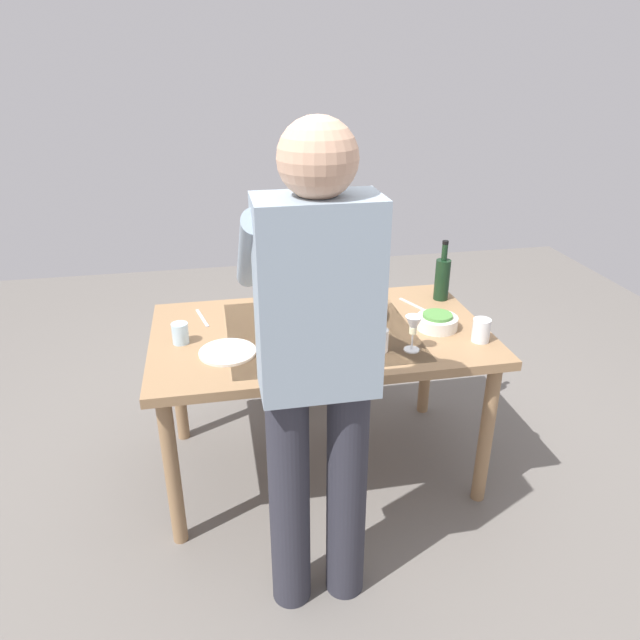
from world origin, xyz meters
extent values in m
plane|color=#66605B|center=(0.00, 0.00, 0.00)|extent=(6.00, 6.00, 0.00)
cube|color=#93704C|center=(0.00, 0.00, 0.71)|extent=(1.45, 0.86, 0.04)
cube|color=beige|center=(0.00, 0.00, 0.73)|extent=(0.80, 0.73, 0.00)
cylinder|color=#93704C|center=(-0.66, -0.36, 0.34)|extent=(0.06, 0.06, 0.69)
cylinder|color=#93704C|center=(0.66, -0.36, 0.34)|extent=(0.06, 0.06, 0.69)
cylinder|color=#93704C|center=(-0.66, 0.36, 0.34)|extent=(0.06, 0.06, 0.69)
cylinder|color=#93704C|center=(0.66, 0.36, 0.34)|extent=(0.06, 0.06, 0.69)
cube|color=brown|center=(-0.02, -0.73, 0.45)|extent=(0.40, 0.40, 0.04)
cube|color=#93704C|center=(-0.02, -0.91, 0.70)|extent=(0.40, 0.04, 0.45)
cylinder|color=#93704C|center=(-0.19, -0.90, 0.23)|extent=(0.04, 0.04, 0.43)
cylinder|color=#93704C|center=(0.15, -0.90, 0.23)|extent=(0.04, 0.04, 0.43)
cylinder|color=#93704C|center=(-0.19, -0.56, 0.23)|extent=(0.04, 0.04, 0.43)
cylinder|color=#93704C|center=(0.15, -0.56, 0.23)|extent=(0.04, 0.04, 0.43)
cylinder|color=#2D2D38|center=(0.24, 0.71, 0.44)|extent=(0.14, 0.14, 0.88)
cylinder|color=#2D2D38|center=(0.04, 0.71, 0.44)|extent=(0.14, 0.14, 0.88)
cube|color=#8C9EAD|center=(0.14, 0.71, 1.18)|extent=(0.36, 0.20, 0.60)
sphere|color=tan|center=(0.14, 0.71, 1.58)|extent=(0.22, 0.22, 0.22)
cylinder|color=#8C9EAD|center=(0.31, 0.47, 1.25)|extent=(0.08, 0.52, 0.40)
cylinder|color=#8C9EAD|center=(-0.03, 0.47, 1.25)|extent=(0.08, 0.52, 0.40)
cylinder|color=black|center=(-0.65, -0.24, 0.83)|extent=(0.07, 0.07, 0.20)
cylinder|color=black|center=(-0.65, -0.24, 0.97)|extent=(0.03, 0.03, 0.08)
cylinder|color=black|center=(-0.65, -0.24, 1.02)|extent=(0.03, 0.03, 0.02)
cylinder|color=white|center=(-0.33, 0.25, 0.73)|extent=(0.06, 0.06, 0.01)
cylinder|color=white|center=(-0.33, 0.25, 0.77)|extent=(0.01, 0.01, 0.07)
cone|color=white|center=(-0.33, 0.25, 0.84)|extent=(0.07, 0.07, 0.07)
cylinder|color=beige|center=(-0.33, 0.25, 0.82)|extent=(0.03, 0.03, 0.03)
cylinder|color=white|center=(0.18, -0.13, 0.73)|extent=(0.06, 0.06, 0.01)
cylinder|color=white|center=(0.18, -0.13, 0.77)|extent=(0.01, 0.01, 0.07)
cone|color=white|center=(0.18, -0.13, 0.84)|extent=(0.07, 0.07, 0.07)
cylinder|color=beige|center=(0.18, -0.13, 0.82)|extent=(0.03, 0.03, 0.03)
cylinder|color=silver|center=(-0.20, 0.23, 0.78)|extent=(0.07, 0.07, 0.09)
cylinder|color=silver|center=(0.59, 0.01, 0.77)|extent=(0.07, 0.07, 0.09)
cylinder|color=silver|center=(-0.64, 0.23, 0.78)|extent=(0.07, 0.07, 0.10)
cylinder|color=silver|center=(-0.17, -0.12, 0.76)|extent=(0.30, 0.30, 0.05)
cylinder|color=#C6562D|center=(-0.17, -0.12, 0.78)|extent=(0.22, 0.22, 0.03)
cylinder|color=silver|center=(-0.51, 0.07, 0.76)|extent=(0.18, 0.18, 0.05)
cylinder|color=#4C843D|center=(-0.51, 0.07, 0.78)|extent=(0.13, 0.13, 0.03)
cylinder|color=silver|center=(0.17, 0.04, 0.76)|extent=(0.16, 0.16, 0.05)
cylinder|color=tan|center=(0.17, 0.04, 0.78)|extent=(0.12, 0.12, 0.03)
cylinder|color=silver|center=(0.00, 0.20, 0.73)|extent=(0.23, 0.23, 0.01)
cylinder|color=silver|center=(0.41, 0.14, 0.73)|extent=(0.23, 0.23, 0.01)
cube|color=silver|center=(0.50, -0.22, 0.73)|extent=(0.06, 0.20, 0.00)
cube|color=silver|center=(-0.49, -0.19, 0.73)|extent=(0.08, 0.17, 0.00)
camera|label=1|loc=(0.43, 2.24, 1.83)|focal=32.68mm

